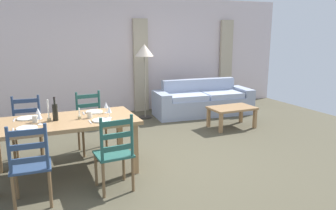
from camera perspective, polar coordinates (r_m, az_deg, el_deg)
name	(u,v)px	position (r m, az deg, el deg)	size (l,w,h in m)	color
ground_plane	(156,163)	(4.89, -2.21, -10.09)	(9.60, 9.60, 0.02)	#4C4634
wall_far	(103,56)	(7.70, -11.43, 8.44)	(9.60, 0.16, 2.70)	beige
curtain_panel_left	(141,66)	(7.82, -4.80, 6.86)	(0.35, 0.08, 2.20)	tan
curtain_panel_right	(226,62)	(8.89, 10.12, 7.40)	(0.35, 0.08, 2.20)	tan
dining_table	(64,126)	(4.52, -17.81, -3.57)	(1.90, 0.96, 0.75)	#9E764B
dining_chair_near_left	(31,165)	(3.85, -23.04, -9.72)	(0.44, 0.42, 0.96)	navy
dining_chair_near_right	(115,153)	(3.94, -9.36, -8.35)	(0.44, 0.42, 0.96)	#25584F
dining_chair_far_left	(27,129)	(5.26, -23.50, -3.88)	(0.45, 0.43, 0.96)	navy
dining_chair_far_right	(91,122)	(5.33, -13.42, -2.97)	(0.44, 0.42, 0.96)	#23544B
dinner_plate_near_left	(27,128)	(4.24, -23.58, -3.75)	(0.24, 0.24, 0.02)	white
fork_near_left	(13,130)	(4.25, -25.59, -4.00)	(0.02, 0.17, 0.01)	silver
dinner_plate_near_right	(102,120)	(4.32, -11.60, -2.64)	(0.24, 0.24, 0.02)	white
fork_near_right	(90,122)	(4.30, -13.55, -2.90)	(0.02, 0.17, 0.01)	silver
dinner_plate_far_left	(26,118)	(4.72, -23.64, -2.15)	(0.24, 0.24, 0.02)	white
fork_far_left	(14,120)	(4.73, -25.45, -2.38)	(0.02, 0.17, 0.01)	silver
dinner_plate_far_right	(94,112)	(4.80, -12.87, -1.18)	(0.24, 0.24, 0.02)	white
fork_far_right	(84,113)	(4.78, -14.63, -1.41)	(0.02, 0.17, 0.01)	silver
wine_bottle	(55,112)	(4.47, -19.25, -1.13)	(0.07, 0.07, 0.32)	black
wine_glass_near_left	(39,116)	(4.34, -21.69, -1.82)	(0.06, 0.06, 0.16)	white
wine_glass_near_right	(109,110)	(4.42, -10.30, -0.88)	(0.06, 0.06, 0.16)	white
wine_glass_far_left	(38,111)	(4.61, -21.90, -1.04)	(0.06, 0.06, 0.16)	white
wine_glass_far_right	(106,105)	(4.70, -10.84, -0.09)	(0.06, 0.06, 0.16)	white
coffee_cup_primary	(90,115)	(4.49, -13.62, -1.67)	(0.07, 0.07, 0.09)	beige
coffee_cup_secondary	(35,119)	(4.49, -22.35, -2.28)	(0.07, 0.07, 0.09)	beige
candle_tall	(49,115)	(4.49, -20.26, -1.62)	(0.05, 0.05, 0.29)	#998C66
candle_short	(79,116)	(4.47, -15.32, -1.89)	(0.05, 0.05, 0.15)	#998C66
couch	(202,102)	(7.65, 6.03, 0.58)	(2.35, 1.01, 0.80)	#98A3BA
coffee_table	(232,110)	(6.63, 11.18, -0.90)	(0.90, 0.56, 0.42)	#9E764B
standing_lamp	(144,55)	(7.10, -4.19, 8.81)	(0.40, 0.40, 1.64)	#332D28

